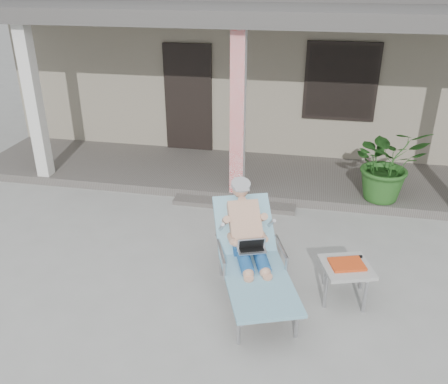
# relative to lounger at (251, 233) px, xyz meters

# --- Properties ---
(ground) EXTENTS (60.00, 60.00, 0.00)m
(ground) POSITION_rel_lounger_xyz_m (-0.57, 0.25, -0.76)
(ground) COLOR #9E9E99
(ground) RESTS_ON ground
(house) EXTENTS (10.40, 5.40, 3.30)m
(house) POSITION_rel_lounger_xyz_m (-0.57, 6.75, 0.90)
(house) COLOR gray
(house) RESTS_ON ground
(porch_deck) EXTENTS (10.00, 2.00, 0.15)m
(porch_deck) POSITION_rel_lounger_xyz_m (-0.57, 3.25, -0.69)
(porch_deck) COLOR #605B56
(porch_deck) RESTS_ON ground
(porch_overhang) EXTENTS (10.00, 2.30, 2.85)m
(porch_overhang) POSITION_rel_lounger_xyz_m (-0.57, 3.20, 2.03)
(porch_overhang) COLOR silver
(porch_overhang) RESTS_ON porch_deck
(porch_step) EXTENTS (2.00, 0.30, 0.07)m
(porch_step) POSITION_rel_lounger_xyz_m (-0.57, 2.10, -0.72)
(porch_step) COLOR #605B56
(porch_step) RESTS_ON ground
(lounger) EXTENTS (1.29, 1.96, 1.24)m
(lounger) POSITION_rel_lounger_xyz_m (0.00, 0.00, 0.00)
(lounger) COLOR #B7B7BC
(lounger) RESTS_ON ground
(side_table) EXTENTS (0.68, 0.68, 0.49)m
(side_table) POSITION_rel_lounger_xyz_m (1.11, 0.02, -0.35)
(side_table) COLOR #A7A7A3
(side_table) RESTS_ON ground
(potted_palm) EXTENTS (1.31, 1.21, 1.23)m
(potted_palm) POSITION_rel_lounger_xyz_m (1.80, 2.57, 0.00)
(potted_palm) COLOR #26591E
(potted_palm) RESTS_ON porch_deck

